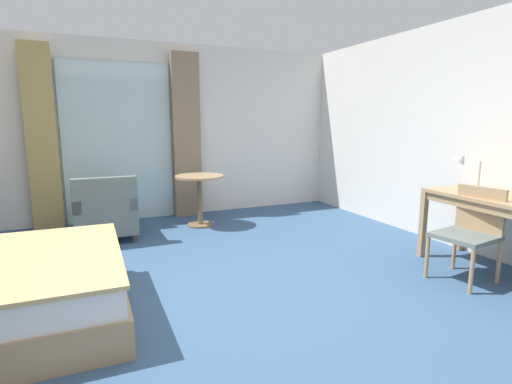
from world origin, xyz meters
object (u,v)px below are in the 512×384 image
(desk_chair, at_px, (470,229))
(armchair_by_window, at_px, (105,213))
(desk_lamp, at_px, (465,164))
(round_cafe_table, at_px, (200,189))

(desk_chair, xyz_separation_m, armchair_by_window, (-3.01, 2.72, -0.15))
(desk_lamp, xyz_separation_m, round_cafe_table, (-2.06, 2.51, -0.50))
(desk_lamp, xyz_separation_m, armchair_by_window, (-3.32, 2.35, -0.70))
(desk_chair, height_order, round_cafe_table, desk_chair)
(desk_chair, xyz_separation_m, desk_lamp, (0.31, 0.36, 0.54))
(round_cafe_table, bearing_deg, desk_chair, -58.64)
(desk_chair, distance_m, armchair_by_window, 4.06)
(armchair_by_window, relative_size, round_cafe_table, 1.14)
(desk_chair, distance_m, desk_lamp, 0.73)
(desk_chair, distance_m, round_cafe_table, 3.36)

